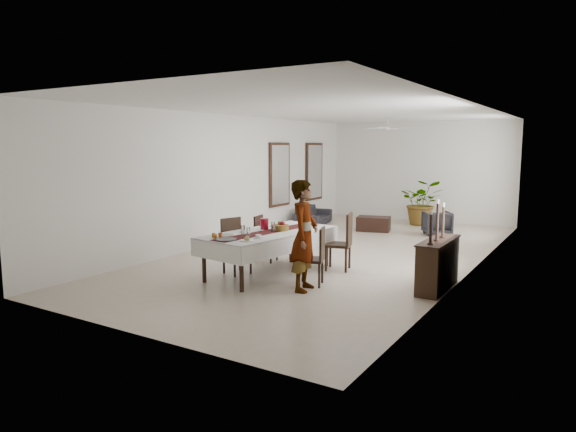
{
  "coord_description": "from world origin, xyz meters",
  "views": [
    {
      "loc": [
        5.06,
        -10.41,
        2.43
      ],
      "look_at": [
        -0.2,
        -1.84,
        1.05
      ],
      "focal_mm": 32.0,
      "sensor_mm": 36.0,
      "label": 1
    }
  ],
  "objects_px": {
    "dining_table_top": "(269,234)",
    "sofa": "(313,216)",
    "sideboard_body": "(438,265)",
    "woman": "(304,236)",
    "red_pitcher": "(264,224)"
  },
  "relations": [
    {
      "from": "sideboard_body",
      "to": "sofa",
      "type": "relative_size",
      "value": 0.71
    },
    {
      "from": "sideboard_body",
      "to": "sofa",
      "type": "xyz_separation_m",
      "value": [
        -5.28,
        5.25,
        -0.13
      ]
    },
    {
      "from": "sideboard_body",
      "to": "sofa",
      "type": "distance_m",
      "value": 7.45
    },
    {
      "from": "red_pitcher",
      "to": "sideboard_body",
      "type": "distance_m",
      "value": 3.34
    },
    {
      "from": "woman",
      "to": "sofa",
      "type": "height_order",
      "value": "woman"
    },
    {
      "from": "red_pitcher",
      "to": "sideboard_body",
      "type": "relative_size",
      "value": 0.16
    },
    {
      "from": "dining_table_top",
      "to": "sideboard_body",
      "type": "xyz_separation_m",
      "value": [
        3.04,
        0.61,
        -0.36
      ]
    },
    {
      "from": "dining_table_top",
      "to": "woman",
      "type": "relative_size",
      "value": 1.37
    },
    {
      "from": "woman",
      "to": "sofa",
      "type": "distance_m",
      "value": 7.35
    },
    {
      "from": "woman",
      "to": "sideboard_body",
      "type": "distance_m",
      "value": 2.34
    },
    {
      "from": "woman",
      "to": "sofa",
      "type": "xyz_separation_m",
      "value": [
        -3.37,
        6.5,
        -0.65
      ]
    },
    {
      "from": "dining_table_top",
      "to": "sofa",
      "type": "height_order",
      "value": "dining_table_top"
    },
    {
      "from": "dining_table_top",
      "to": "woman",
      "type": "bearing_deg",
      "value": -21.14
    },
    {
      "from": "sideboard_body",
      "to": "woman",
      "type": "bearing_deg",
      "value": -146.94
    },
    {
      "from": "red_pitcher",
      "to": "woman",
      "type": "relative_size",
      "value": 0.11
    }
  ]
}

